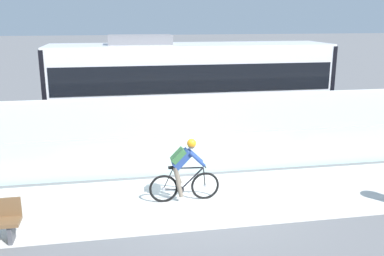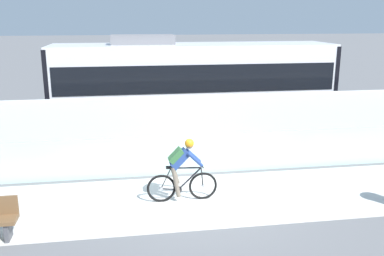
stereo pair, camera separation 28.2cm
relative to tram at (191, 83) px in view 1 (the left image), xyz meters
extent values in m
plane|color=slate|center=(-0.95, -6.85, -1.89)|extent=(200.00, 200.00, 0.00)
cube|color=silver|center=(-0.95, -6.85, -1.89)|extent=(32.00, 3.20, 0.01)
cube|color=silver|center=(-0.95, -5.00, -1.30)|extent=(32.00, 0.05, 1.18)
cube|color=silver|center=(-0.95, -3.20, -0.90)|extent=(32.00, 0.36, 1.98)
cube|color=#595654|center=(-0.95, -0.72, -1.89)|extent=(32.00, 0.08, 0.01)
cube|color=#595654|center=(-0.95, 0.72, -1.89)|extent=(32.00, 0.08, 0.01)
cube|color=silver|center=(0.02, 0.00, 0.01)|extent=(11.00, 2.50, 3.10)
cube|color=black|center=(0.02, 0.00, 0.36)|extent=(10.56, 2.54, 1.04)
cube|color=orange|center=(0.02, 0.00, -1.36)|extent=(10.78, 2.53, 0.28)
cube|color=slate|center=(-1.96, 0.00, 1.74)|extent=(2.40, 1.10, 0.36)
cube|color=#232326|center=(-3.50, 0.00, -1.53)|extent=(1.40, 1.88, 0.20)
cylinder|color=black|center=(-3.50, -0.72, -1.59)|extent=(0.60, 0.10, 0.60)
cylinder|color=black|center=(-3.50, 0.72, -1.59)|extent=(0.60, 0.10, 0.60)
cube|color=#232326|center=(3.54, 0.00, -1.53)|extent=(1.40, 1.88, 0.20)
cylinder|color=black|center=(3.54, -0.72, -1.59)|extent=(0.60, 0.10, 0.60)
cylinder|color=black|center=(3.54, 0.72, -1.59)|extent=(0.60, 0.10, 0.60)
cube|color=black|center=(-5.43, 0.00, 0.01)|extent=(0.16, 2.54, 2.94)
cube|color=black|center=(5.47, 0.00, 0.01)|extent=(0.16, 2.54, 2.94)
torus|color=black|center=(-0.85, -6.85, -1.53)|extent=(0.72, 0.06, 0.72)
cylinder|color=#99999E|center=(-0.85, -6.85, -1.53)|extent=(0.07, 0.10, 0.07)
torus|color=black|center=(-1.90, -6.85, -1.53)|extent=(0.72, 0.06, 0.72)
cylinder|color=#99999E|center=(-1.90, -6.85, -1.53)|extent=(0.07, 0.10, 0.07)
cylinder|color=black|center=(-1.19, -6.85, -1.32)|extent=(0.60, 0.04, 0.58)
cylinder|color=black|center=(-1.57, -6.85, -1.30)|extent=(0.22, 0.04, 0.59)
cylinder|color=black|center=(-1.28, -6.85, -1.03)|extent=(0.76, 0.04, 0.07)
cylinder|color=black|center=(-1.69, -6.85, -1.56)|extent=(0.43, 0.03, 0.09)
cylinder|color=black|center=(-1.78, -6.85, -1.27)|extent=(0.27, 0.02, 0.53)
cylinder|color=black|center=(-0.88, -6.85, -1.29)|extent=(0.08, 0.03, 0.49)
cube|color=black|center=(-1.66, -6.85, -0.99)|extent=(0.24, 0.10, 0.05)
cylinder|color=black|center=(-0.90, -6.85, -0.94)|extent=(0.03, 0.58, 0.03)
cylinder|color=#262628|center=(-1.48, -6.85, -1.59)|extent=(0.18, 0.02, 0.18)
cube|color=navy|center=(-1.44, -6.85, -0.78)|extent=(0.50, 0.28, 0.51)
cube|color=#336638|center=(-1.53, -6.85, -0.69)|extent=(0.38, 0.30, 0.38)
sphere|color=#997051|center=(-1.20, -6.85, -0.43)|extent=(0.20, 0.20, 0.20)
sphere|color=orange|center=(-1.20, -6.85, -0.40)|extent=(0.23, 0.23, 0.23)
cylinder|color=navy|center=(-1.08, -7.01, -0.77)|extent=(0.41, 0.08, 0.41)
cylinder|color=navy|center=(-1.08, -6.69, -0.77)|extent=(0.41, 0.08, 0.41)
cylinder|color=#726656|center=(-1.55, -6.94, -1.35)|extent=(0.25, 0.11, 0.79)
cylinder|color=#726656|center=(-1.55, -6.76, -1.21)|extent=(0.25, 0.11, 0.52)
cube|color=#4C4C51|center=(-5.19, -8.20, -1.69)|extent=(0.08, 0.36, 0.41)
camera|label=1|loc=(-2.95, -16.55, 2.59)|focal=39.60mm
camera|label=2|loc=(-2.67, -16.59, 2.59)|focal=39.60mm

